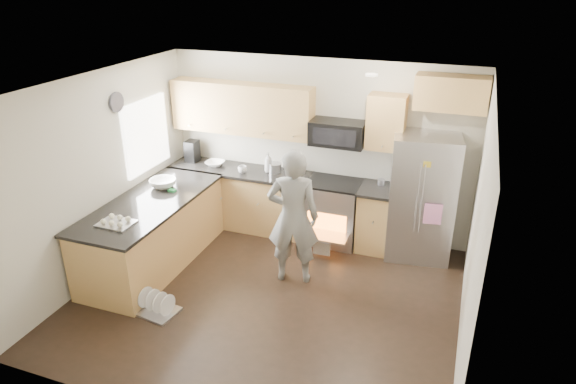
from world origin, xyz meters
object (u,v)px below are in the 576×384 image
at_px(refrigerator, 421,197).
at_px(dish_rack, 157,307).
at_px(person, 293,217).
at_px(stove_range, 333,198).

xyz_separation_m(refrigerator, dish_rack, (-2.68, -2.41, -0.80)).
bearing_deg(refrigerator, person, -148.33).
bearing_deg(stove_range, person, -99.64).
bearing_deg(refrigerator, dish_rack, -146.08).
height_order(stove_range, dish_rack, stove_range).
xyz_separation_m(refrigerator, person, (-1.42, -1.19, 0.01)).
bearing_deg(refrigerator, stove_range, 172.21).
distance_m(refrigerator, person, 1.85).
bearing_deg(dish_rack, refrigerator, 42.05).
relative_size(stove_range, dish_rack, 3.53).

